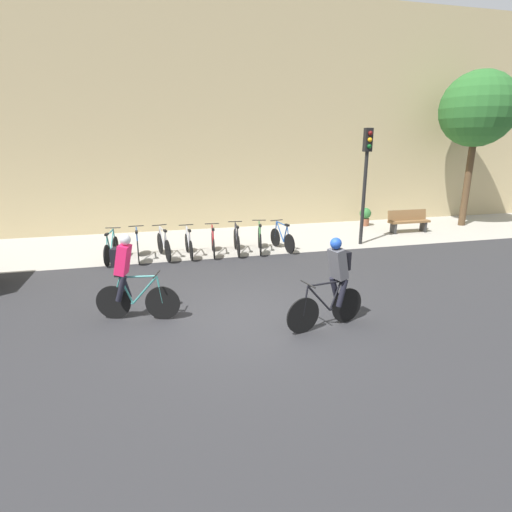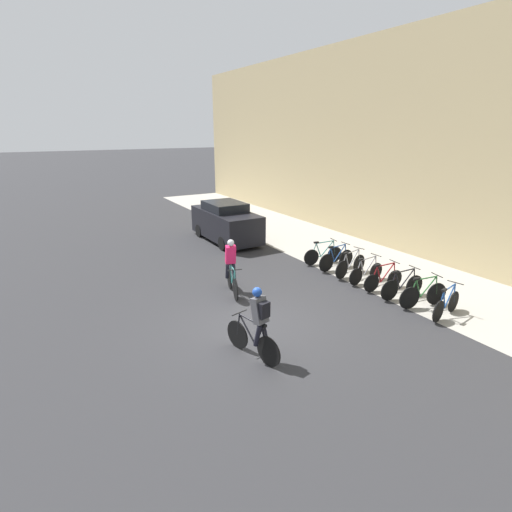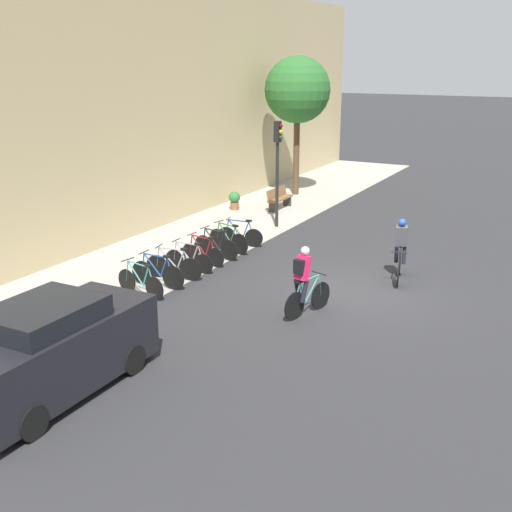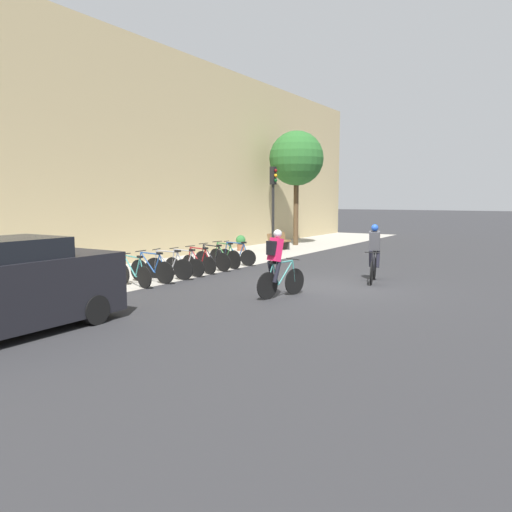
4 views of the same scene
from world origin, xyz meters
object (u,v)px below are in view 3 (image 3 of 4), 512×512
parked_bike_4 (203,253)px  bench (279,198)px  cyclist_grey (401,248)px  parked_bike_6 (228,240)px  traffic_light_pole (278,155)px  parked_bike_3 (189,259)px  parked_bike_7 (240,235)px  parked_bike_2 (174,266)px  parked_car (50,350)px  parked_bike_1 (158,273)px  parked_bike_0 (140,282)px  parked_bike_5 (216,246)px  potted_plant (235,199)px  cyclist_pink (304,280)px

parked_bike_4 → bench: (8.05, 1.32, 0.09)m
cyclist_grey → parked_bike_6: 5.77m
traffic_light_pole → parked_bike_3: bearing=-179.4°
parked_bike_3 → parked_bike_7: (3.11, 0.00, 0.01)m
parked_bike_2 → parked_bike_6: size_ratio=1.03×
parked_car → bench: bearing=11.0°
parked_bike_6 → traffic_light_pole: (3.74, 0.06, 2.31)m
parked_bike_2 → traffic_light_pole: size_ratio=0.43×
traffic_light_pole → parked_bike_1: bearing=-179.5°
parked_bike_0 → parked_bike_6: parked_bike_6 is taller
parked_bike_7 → traffic_light_pole: 3.77m
parked_bike_5 → potted_plant: (6.25, 2.92, 0.04)m
parked_bike_6 → bench: bearing=11.5°
parked_bike_0 → parked_bike_3: (2.34, -0.00, -0.01)m
cyclist_grey → parked_bike_5: (-0.76, 5.75, -0.54)m
cyclist_pink → parked_bike_1: cyclist_pink is taller
potted_plant → parked_bike_7: bearing=-148.1°
bench → traffic_light_pole: bearing=-155.4°
parked_bike_6 → parked_bike_3: bearing=-180.0°
parked_bike_7 → parked_car: size_ratio=0.37×
parked_bike_0 → parked_car: size_ratio=0.39×
cyclist_grey → potted_plant: 10.27m
parked_bike_0 → parked_bike_4: bearing=0.0°
cyclist_grey → parked_bike_7: cyclist_grey is taller
parked_bike_3 → parked_bike_5: (1.55, 0.00, 0.02)m
parked_bike_0 → traffic_light_pole: 8.72m
parked_bike_2 → potted_plant: bearing=18.8°
parked_bike_6 → parked_car: (-9.67, -1.82, 0.49)m
parked_bike_5 → traffic_light_pole: bearing=0.8°
cyclist_grey → parked_bike_2: size_ratio=1.05×
cyclist_grey → parked_bike_6: cyclist_grey is taller
parked_bike_1 → parked_bike_2: parked_bike_1 is taller
parked_bike_3 → parked_bike_4: parked_bike_3 is taller
parked_bike_0 → potted_plant: parked_bike_0 is taller
cyclist_pink → parked_bike_0: size_ratio=1.07×
parked_bike_6 → parked_car: parked_car is taller
parked_bike_4 → traffic_light_pole: 5.79m
parked_bike_4 → parked_bike_6: (1.56, 0.00, 0.03)m
parked_bike_0 → parked_bike_2: bearing=0.0°
parked_bike_3 → parked_bike_4: size_ratio=1.02×
parked_bike_2 → traffic_light_pole: bearing=0.5°
traffic_light_pole → potted_plant: (1.73, 2.86, -2.29)m
parked_bike_7 → parked_bike_1: bearing=180.0°
parked_bike_7 → parked_car: (-10.45, -1.82, 0.51)m
parked_bike_0 → parked_bike_5: (3.89, 0.00, 0.01)m
parked_bike_7 → traffic_light_pole: (2.96, 0.06, 2.33)m
parked_bike_6 → traffic_light_pole: traffic_light_pole is taller
traffic_light_pole → cyclist_pink: bearing=-149.4°
parked_bike_0 → parked_car: 5.34m
parked_bike_4 → parked_car: parked_car is taller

